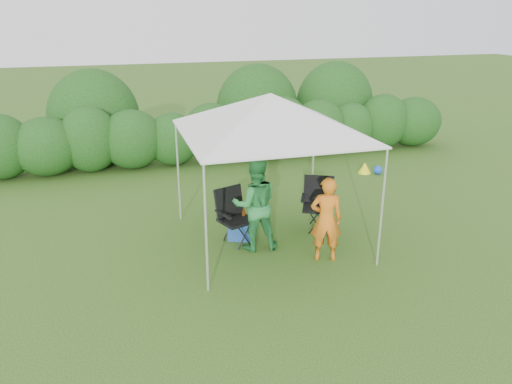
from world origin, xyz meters
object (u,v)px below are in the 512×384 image
object	(u,v)px
chair_left	(234,212)
cooler	(240,229)
man	(326,219)
canopy	(270,114)
chair_right	(318,200)
woman	(255,205)

from	to	relation	value
chair_left	cooler	size ratio (longest dim) A/B	1.88
man	canopy	bearing A→B (deg)	-38.27
chair_right	man	xyz separation A→B (m)	(-0.41, -1.31, 0.17)
chair_left	man	distance (m)	1.80
canopy	chair_right	distance (m)	2.19
canopy	chair_left	distance (m)	1.98
canopy	chair_left	world-z (taller)	canopy
man	cooler	size ratio (longest dim) A/B	2.72
man	cooler	xyz separation A→B (m)	(-1.23, 1.23, -0.57)
canopy	woman	xyz separation A→B (m)	(-0.36, -0.26, -1.59)
woman	cooler	distance (m)	0.83
chair_left	woman	xyz separation A→B (m)	(0.31, -0.38, 0.27)
canopy	man	distance (m)	2.11
chair_left	canopy	bearing A→B (deg)	-30.30
chair_right	canopy	bearing A→B (deg)	-140.54
woman	cooler	bearing A→B (deg)	-62.51
man	cooler	world-z (taller)	man
chair_right	chair_left	world-z (taller)	chair_left
man	woman	world-z (taller)	woman
chair_right	chair_left	bearing A→B (deg)	-149.45
cooler	canopy	bearing A→B (deg)	1.92
chair_right	cooler	size ratio (longest dim) A/B	1.88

